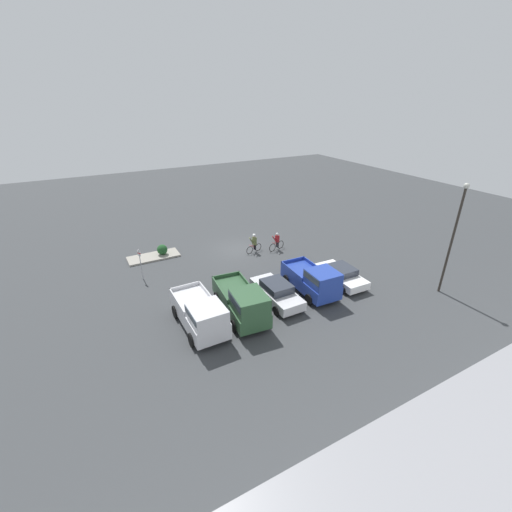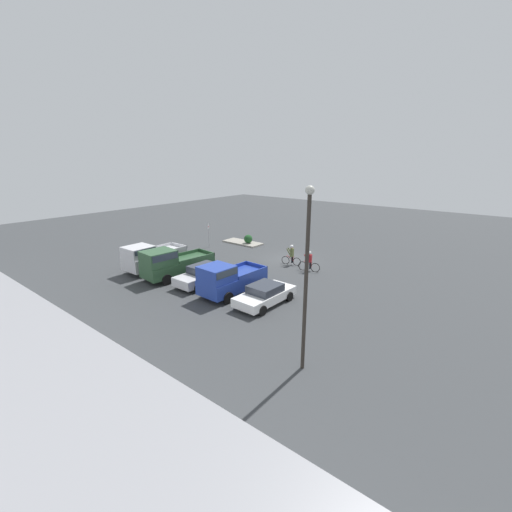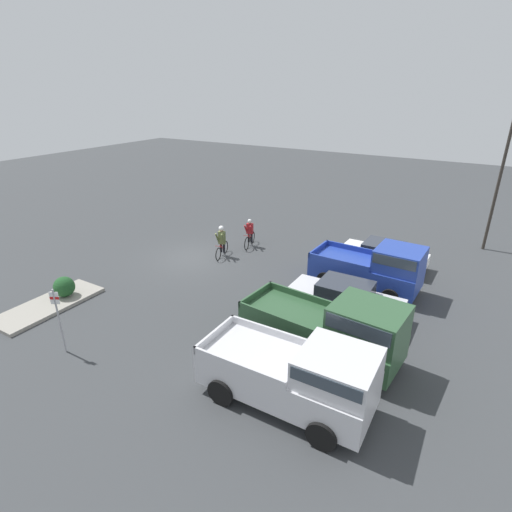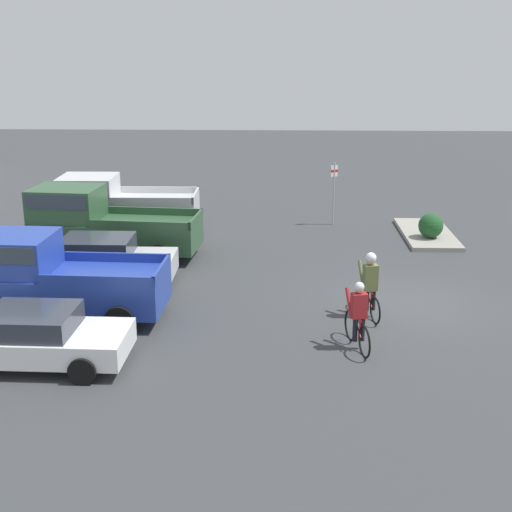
{
  "view_description": "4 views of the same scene",
  "coord_description": "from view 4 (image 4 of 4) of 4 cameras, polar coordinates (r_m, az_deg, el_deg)",
  "views": [
    {
      "loc": [
        12.08,
        25.89,
        12.93
      ],
      "look_at": [
        0.42,
        4.26,
        1.2
      ],
      "focal_mm": 24.0,
      "sensor_mm": 36.0,
      "label": 1
    },
    {
      "loc": [
        -16.17,
        24.9,
        8.87
      ],
      "look_at": [
        0.42,
        4.26,
        1.2
      ],
      "focal_mm": 24.0,
      "sensor_mm": 36.0,
      "label": 2
    },
    {
      "loc": [
        15.36,
        13.18,
        8.63
      ],
      "look_at": [
        0.42,
        4.26,
        1.2
      ],
      "focal_mm": 28.0,
      "sensor_mm": 36.0,
      "label": 3
    },
    {
      "loc": [
        -18.75,
        3.65,
        7.0
      ],
      "look_at": [
        0.42,
        4.26,
        1.2
      ],
      "focal_mm": 50.0,
      "sensor_mm": 36.0,
      "label": 4
    }
  ],
  "objects": [
    {
      "name": "ground_plane",
      "position": [
        20.34,
        12.06,
        -3.69
      ],
      "size": [
        80.0,
        80.0,
        0.0
      ],
      "primitive_type": "plane",
      "color": "#383A3D"
    },
    {
      "name": "sedan_0",
      "position": [
        16.79,
        -17.41,
        -6.22
      ],
      "size": [
        2.1,
        4.31,
        1.29
      ],
      "color": "white",
      "rests_on": "ground_plane"
    },
    {
      "name": "pickup_truck_0",
      "position": [
        19.24,
        -15.87,
        -1.58
      ],
      "size": [
        2.44,
        4.91,
        2.24
      ],
      "color": "#233D9E",
      "rests_on": "ground_plane"
    },
    {
      "name": "sedan_1",
      "position": [
        21.78,
        -12.5,
        -0.35
      ],
      "size": [
        1.95,
        4.57,
        1.43
      ],
      "color": "silver",
      "rests_on": "ground_plane"
    },
    {
      "name": "pickup_truck_1",
      "position": [
        24.48,
        -12.49,
        2.69
      ],
      "size": [
        2.63,
        5.7,
        2.34
      ],
      "color": "#2D5133",
      "rests_on": "ground_plane"
    },
    {
      "name": "pickup_truck_2",
      "position": [
        27.07,
        -10.94,
        4.04
      ],
      "size": [
        2.32,
        5.05,
        2.23
      ],
      "color": "silver",
      "rests_on": "ground_plane"
    },
    {
      "name": "cyclist_0",
      "position": [
        18.9,
        9.09,
        -2.18
      ],
      "size": [
        1.7,
        0.55,
        1.78
      ],
      "color": "black",
      "rests_on": "ground_plane"
    },
    {
      "name": "cyclist_1",
      "position": [
        16.96,
        8.17,
        -4.76
      ],
      "size": [
        1.77,
        0.55,
        1.68
      ],
      "color": "black",
      "rests_on": "ground_plane"
    },
    {
      "name": "fire_lane_sign",
      "position": [
        28.2,
        6.24,
        5.46
      ],
      "size": [
        0.17,
        0.27,
        2.47
      ],
      "color": "#9E9EA3",
      "rests_on": "ground_plane"
    },
    {
      "name": "curb_island",
      "position": [
        27.44,
        13.5,
        1.73
      ],
      "size": [
        4.33,
        1.81,
        0.15
      ],
      "primitive_type": "cube",
      "color": "gray",
      "rests_on": "ground_plane"
    },
    {
      "name": "shrub",
      "position": [
        26.55,
        13.81,
        2.37
      ],
      "size": [
        0.89,
        0.89,
        0.89
      ],
      "color": "#1E4C23",
      "rests_on": "curb_island"
    }
  ]
}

